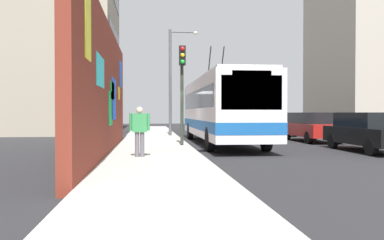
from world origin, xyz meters
The scene contains 14 objects.
ground_plane centered at (0.00, 0.00, 0.00)m, with size 80.00×80.00×0.00m, color #232326.
sidewalk_slab centered at (0.00, 1.60, 0.07)m, with size 48.00×3.20×0.15m, color #ADA8A0.
graffiti_wall centered at (-3.58, 3.35, 2.38)m, with size 14.82×0.32×4.76m.
building_far_left centered at (13.88, 9.20, 9.14)m, with size 10.77×9.51×18.28m.
building_far_right centered at (12.97, -17.00, 7.51)m, with size 9.59×9.14×15.03m.
city_bus centered at (1.32, -1.80, 1.83)m, with size 12.05×2.61×5.06m.
parked_car_black centered at (-3.16, -7.00, 0.83)m, with size 4.67×1.81×1.58m.
parked_car_red centered at (2.60, -7.00, 0.84)m, with size 4.79×1.84×1.58m.
parked_car_champagne centered at (8.64, -7.00, 0.83)m, with size 4.22×1.74×1.58m.
parked_car_white centered at (14.78, -7.00, 0.83)m, with size 4.15×1.94×1.58m.
pedestrian_near_wall centered at (-5.49, 2.09, 1.09)m, with size 0.22×0.65×1.61m.
traffic_light centered at (-1.04, 0.35, 3.06)m, with size 0.49×0.28×4.33m.
street_lamp centered at (6.83, 0.25, 3.96)m, with size 0.44×1.83×6.63m.
curbside_puddle centered at (-2.12, -0.60, 0.00)m, with size 1.01×1.01×0.00m, color black.
Camera 1 is at (-18.62, 1.80, 1.57)m, focal length 38.03 mm.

